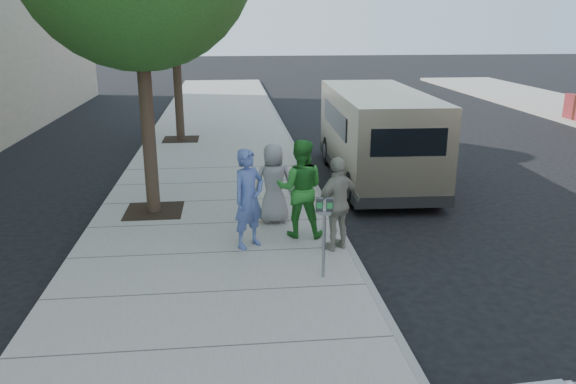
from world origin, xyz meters
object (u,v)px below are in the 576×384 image
object	(u,v)px
parking_meter	(324,221)
person_striped_polo	(338,204)
van	(376,134)
person_gray_shirt	(274,183)
person_officer	(249,199)
person_green_shirt	(300,188)

from	to	relation	value
parking_meter	person_striped_polo	size ratio (longest dim) A/B	0.78
van	person_gray_shirt	bearing A→B (deg)	-129.45
parking_meter	person_officer	size ratio (longest dim) A/B	0.73
parking_meter	person_striped_polo	bearing A→B (deg)	78.77
van	person_officer	distance (m)	5.73
person_green_shirt	person_officer	bearing A→B (deg)	34.73
person_striped_polo	person_officer	bearing A→B (deg)	-40.64
person_officer	parking_meter	bearing A→B (deg)	-90.82
parking_meter	person_gray_shirt	bearing A→B (deg)	112.00
person_green_shirt	parking_meter	bearing A→B (deg)	104.74
person_green_shirt	person_striped_polo	world-z (taller)	person_green_shirt
parking_meter	person_officer	world-z (taller)	person_officer
parking_meter	person_green_shirt	distance (m)	1.85
parking_meter	person_officer	xyz separation A→B (m)	(-1.11, 1.40, -0.05)
person_officer	person_striped_polo	bearing A→B (deg)	-49.25
parking_meter	person_officer	bearing A→B (deg)	138.19
parking_meter	person_green_shirt	xyz separation A→B (m)	(-0.14, 1.84, -0.03)
parking_meter	van	xyz separation A→B (m)	(2.36, 5.96, 0.14)
person_green_shirt	person_striped_polo	distance (m)	0.92
person_officer	person_striped_polo	distance (m)	1.57
van	person_gray_shirt	world-z (taller)	van
person_officer	person_gray_shirt	size ratio (longest dim) A/B	1.11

